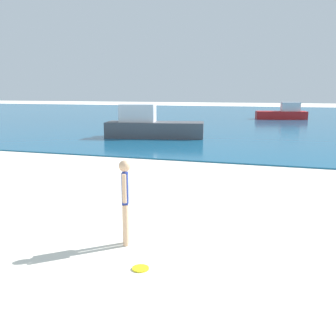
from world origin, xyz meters
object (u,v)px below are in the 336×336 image
(frisbee, at_px, (140,268))
(boat_near, at_px, (151,126))
(boat_far, at_px, (283,113))
(person_standing, at_px, (125,197))

(frisbee, height_order, boat_near, boat_near)
(boat_near, height_order, boat_far, boat_near)
(frisbee, bearing_deg, boat_far, 88.34)
(person_standing, height_order, boat_near, boat_near)
(person_standing, xyz_separation_m, boat_far, (1.71, 35.51, -0.28))
(boat_near, distance_m, boat_far, 20.64)
(frisbee, relative_size, boat_near, 0.04)
(frisbee, bearing_deg, boat_near, 109.89)
(boat_near, bearing_deg, boat_far, 57.56)
(frisbee, xyz_separation_m, boat_near, (-6.18, 17.09, 0.75))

